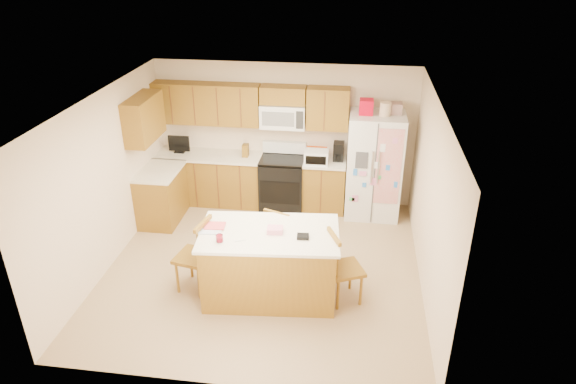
# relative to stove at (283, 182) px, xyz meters

# --- Properties ---
(ground) EXTENTS (4.50, 4.50, 0.00)m
(ground) POSITION_rel_stove_xyz_m (0.00, -1.94, -0.47)
(ground) COLOR #A28452
(ground) RESTS_ON ground
(room_shell) EXTENTS (4.60, 4.60, 2.52)m
(room_shell) POSITION_rel_stove_xyz_m (0.00, -1.94, 0.97)
(room_shell) COLOR beige
(room_shell) RESTS_ON ground
(cabinetry) EXTENTS (3.36, 1.56, 2.15)m
(cabinetry) POSITION_rel_stove_xyz_m (-0.98, -0.15, 0.44)
(cabinetry) COLOR olive
(cabinetry) RESTS_ON ground
(stove) EXTENTS (0.76, 0.65, 1.13)m
(stove) POSITION_rel_stove_xyz_m (0.00, 0.00, 0.00)
(stove) COLOR black
(stove) RESTS_ON ground
(refrigerator) EXTENTS (0.90, 0.79, 2.04)m
(refrigerator) POSITION_rel_stove_xyz_m (1.57, -0.06, 0.45)
(refrigerator) COLOR white
(refrigerator) RESTS_ON ground
(island) EXTENTS (1.86, 1.18, 1.07)m
(island) POSITION_rel_stove_xyz_m (0.20, -2.54, 0.02)
(island) COLOR olive
(island) RESTS_ON ground
(windsor_chair_left) EXTENTS (0.52, 0.54, 1.07)m
(windsor_chair_left) POSITION_rel_stove_xyz_m (-0.82, -2.54, 0.03)
(windsor_chair_left) COLOR olive
(windsor_chair_left) RESTS_ON ground
(windsor_chair_back) EXTENTS (0.54, 0.53, 0.98)m
(windsor_chair_back) POSITION_rel_stove_xyz_m (0.26, -1.88, -0.01)
(windsor_chair_back) COLOR olive
(windsor_chair_back) RESTS_ON ground
(windsor_chair_right) EXTENTS (0.57, 0.58, 1.03)m
(windsor_chair_right) POSITION_rel_stove_xyz_m (1.17, -2.53, 0.01)
(windsor_chair_right) COLOR olive
(windsor_chair_right) RESTS_ON ground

